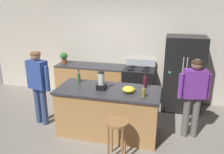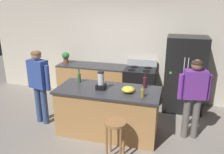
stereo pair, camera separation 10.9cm
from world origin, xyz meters
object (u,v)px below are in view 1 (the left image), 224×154
Objects in this scene: bottle_vinegar at (144,92)px; mixing_bowl at (129,89)px; bottle_wine at (145,82)px; bottle_olive_oil at (79,78)px; bottle_cooking_sauce at (100,82)px; kitchen_island at (108,111)px; potted_plant at (64,57)px; person_by_sink_right at (194,91)px; stove_range at (138,86)px; blender_appliance at (101,82)px; person_by_island_left at (38,81)px; bar_stool at (117,130)px; refrigerator at (183,74)px.

bottle_vinegar is 0.33m from mixing_bowl.
bottle_wine is at bearing 93.15° from bottle_vinegar.
bottle_cooking_sauce is at bearing -8.14° from bottle_olive_oil.
kitchen_island is at bearing 173.50° from mixing_bowl.
kitchen_island is 2.35m from potted_plant.
mixing_bowl is (0.41, -0.05, 0.52)m from kitchen_island.
bottle_cooking_sauce is at bearing -177.07° from person_by_sink_right.
bottle_wine reaches higher than bottle_vinegar.
stove_range is at bearing 133.12° from person_by_sink_right.
bottle_cooking_sauce reaches higher than kitchen_island.
bottle_vinegar is at bearing -11.72° from blender_appliance.
stove_range reaches higher than mixing_bowl.
bottle_olive_oil is at bearing 161.40° from kitchen_island.
person_by_island_left reaches higher than blender_appliance.
bar_stool is at bearing -91.08° from stove_range.
person_by_sink_right is 6.43× the size of mixing_bowl.
person_by_sink_right is 5.21× the size of potted_plant.
bottle_olive_oil is (-2.26, -0.02, 0.09)m from person_by_sink_right.
potted_plant is at bearing 125.99° from bottle_olive_oil.
kitchen_island is 0.66m from mixing_bowl.
stove_range is 0.69× the size of person_by_island_left.
bottle_cooking_sauce is (-0.59, -1.36, 0.53)m from stove_range.
person_by_island_left is at bearing -172.93° from bottle_cooking_sauce.
person_by_sink_right is (1.19, -1.27, 0.47)m from stove_range.
kitchen_island is at bearing -0.12° from person_by_island_left.
potted_plant is (-3.09, 0.05, 0.22)m from refrigerator.
potted_plant is (-1.64, 1.55, 0.64)m from kitchen_island.
refrigerator is 8.27× the size of bottle_cooking_sauce.
refrigerator is at bearing 56.22° from mixing_bowl.
kitchen_island is 5.65× the size of blender_appliance.
potted_plant reaches higher than stove_range.
bottle_cooking_sauce is 0.92× the size of bottle_vinegar.
kitchen_island is at bearing -157.75° from bottle_wine.
bar_stool is at bearing -116.24° from refrigerator.
kitchen_island is 7.19× the size of bottle_olive_oil.
bottle_olive_oil is (-2.13, -1.27, 0.14)m from refrigerator.
blender_appliance is at bearing 178.81° from mixing_bowl.
refrigerator reaches higher than bottle_olive_oil.
mixing_bowl is at bearing -18.76° from bottle_cooking_sauce.
bottle_olive_oil is (0.96, -1.32, -0.07)m from potted_plant.
stove_range is 2.47m from person_by_island_left.
potted_plant is at bearing 143.11° from bottle_vinegar.
kitchen_island is 6.28× the size of bottle_wine.
stove_range is (-1.06, 0.02, -0.41)m from refrigerator.
kitchen_island is 1.78× the size of stove_range.
bottle_cooking_sauce is at bearing -113.56° from stove_range.
blender_appliance is at bearing -135.56° from refrigerator.
potted_plant is 0.95× the size of bottle_wine.
potted_plant is at bearing 133.80° from blender_appliance.
kitchen_island is 1.23× the size of person_by_island_left.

